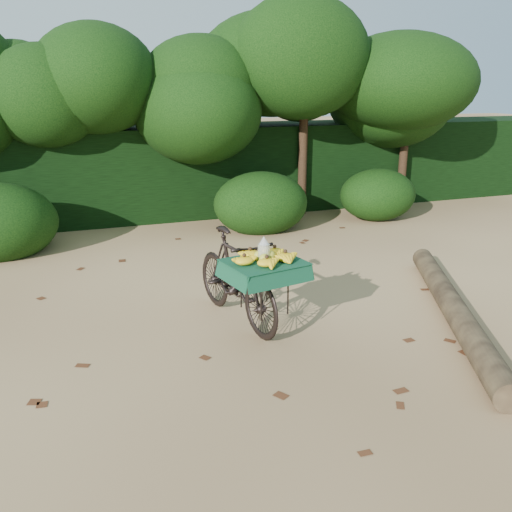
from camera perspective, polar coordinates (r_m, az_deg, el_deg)
name	(u,v)px	position (r m, az deg, el deg)	size (l,w,h in m)	color
ground	(270,337)	(5.89, 1.43, -8.50)	(80.00, 80.00, 0.00)	tan
vendor_bicycle	(237,277)	(6.06, -2.01, -2.22)	(0.95, 1.88, 1.06)	black
fallen_log	(453,308)	(6.66, 20.06, -5.15)	(0.28, 0.28, 3.85)	brown
hedge_backdrop	(159,171)	(11.52, -10.13, 8.79)	(26.00, 1.80, 1.80)	black
tree_row	(129,119)	(10.53, -13.24, 13.85)	(14.50, 2.00, 4.00)	black
bush_clumps	(209,210)	(9.78, -5.00, 4.81)	(8.80, 1.70, 0.90)	black
leaf_litter	(250,314)	(6.45, -0.68, -6.09)	(7.00, 7.30, 0.01)	#502915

